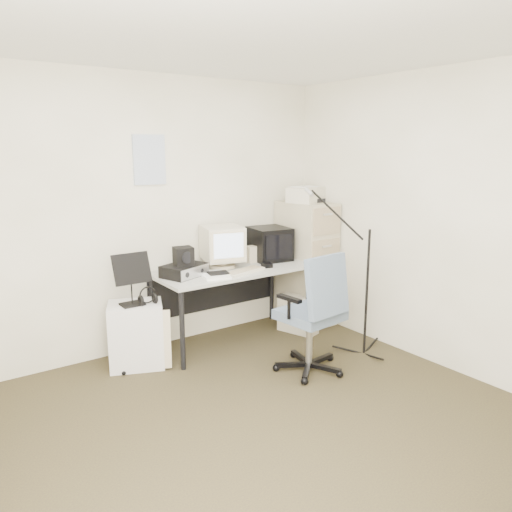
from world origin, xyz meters
TOP-DOWN VIEW (x-y plane):
  - floor at (0.00, 0.00)m, footprint 3.60×3.60m
  - ceiling at (0.00, 0.00)m, footprint 3.60×3.60m
  - wall_back at (0.00, 1.80)m, footprint 3.60×0.02m
  - wall_right at (1.80, 0.00)m, footprint 0.02×3.60m
  - wall_calendar at (-0.02, 1.79)m, footprint 0.30×0.02m
  - filing_cabinet at (1.58, 1.48)m, footprint 0.40×0.60m
  - printer at (1.58, 1.50)m, footprint 0.47×0.40m
  - desk at (0.63, 1.45)m, footprint 1.50×0.70m
  - crt_monitor at (0.58, 1.55)m, footprint 0.44×0.45m
  - crt_tv at (1.15, 1.56)m, footprint 0.41×0.43m
  - desk_speaker at (0.92, 1.56)m, footprint 0.09×0.09m
  - keyboard at (0.63, 1.25)m, footprint 0.45×0.25m
  - mouse at (0.93, 1.31)m, footprint 0.09×0.13m
  - radio_receiver at (0.12, 1.46)m, footprint 0.44×0.38m
  - radio_speaker at (0.11, 1.45)m, footprint 0.18×0.18m
  - papers at (0.34, 1.29)m, footprint 0.29×0.35m
  - pc_tower at (1.31, 1.27)m, footprint 0.29×0.43m
  - office_chair at (0.79, 0.52)m, footprint 0.66×0.66m
  - side_cart at (-0.35, 1.46)m, footprint 0.55×0.50m
  - music_stand at (-0.38, 1.44)m, footprint 0.35×0.27m
  - headphones at (-0.27, 1.38)m, footprint 0.21×0.21m
  - mic_stand at (1.46, 0.50)m, footprint 0.02×0.02m

SIDE VIEW (x-z plane):
  - floor at x=0.00m, z-range -0.01..0.00m
  - pc_tower at x=1.31m, z-range 0.00..0.37m
  - side_cart at x=-0.35m, z-range 0.00..0.56m
  - desk at x=0.63m, z-range 0.00..0.73m
  - office_chair at x=0.79m, z-range 0.00..1.04m
  - headphones at x=-0.27m, z-range 0.60..0.63m
  - filing_cabinet at x=1.58m, z-range 0.00..1.30m
  - papers at x=0.34m, z-range 0.73..0.75m
  - keyboard at x=0.63m, z-range 0.73..0.75m
  - mouse at x=0.93m, z-range 0.73..0.77m
  - mic_stand at x=1.46m, z-range 0.00..1.51m
  - radio_receiver at x=0.12m, z-range 0.73..0.84m
  - music_stand at x=-0.38m, z-range 0.56..1.02m
  - desk_speaker at x=0.92m, z-range 0.73..0.90m
  - crt_tv at x=1.15m, z-range 0.73..1.06m
  - radio_speaker at x=0.11m, z-range 0.84..1.00m
  - crt_monitor at x=0.58m, z-range 0.73..1.13m
  - wall_back at x=0.00m, z-range 0.00..2.50m
  - wall_right at x=1.80m, z-range 0.00..2.50m
  - printer at x=1.58m, z-range 1.30..1.45m
  - wall_calendar at x=-0.02m, z-range 1.53..1.97m
  - ceiling at x=0.00m, z-range 2.50..2.50m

